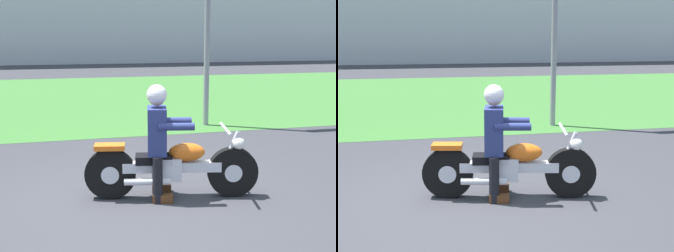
{
  "view_description": "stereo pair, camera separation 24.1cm",
  "coord_description": "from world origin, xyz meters",
  "views": [
    {
      "loc": [
        -0.81,
        -4.8,
        1.96
      ],
      "look_at": [
        0.44,
        0.27,
        0.85
      ],
      "focal_mm": 46.25,
      "sensor_mm": 36.0,
      "label": 1
    },
    {
      "loc": [
        -0.58,
        -4.85,
        1.96
      ],
      "look_at": [
        0.44,
        0.27,
        0.85
      ],
      "focal_mm": 46.25,
      "sensor_mm": 36.0,
      "label": 2
    }
  ],
  "objects": [
    {
      "name": "ground",
      "position": [
        0.0,
        0.0,
        0.0
      ],
      "size": [
        120.0,
        120.0,
        0.0
      ],
      "primitive_type": "plane",
      "color": "#38383D"
    },
    {
      "name": "grass_verge",
      "position": [
        0.0,
        9.33,
        0.0
      ],
      "size": [
        60.0,
        12.0,
        0.01
      ],
      "primitive_type": "cube",
      "color": "#3D7533",
      "rests_on": "ground"
    },
    {
      "name": "motorcycle_lead",
      "position": [
        0.44,
        0.07,
        0.38
      ],
      "size": [
        2.09,
        0.72,
        0.87
      ],
      "rotation": [
        0.0,
        0.0,
        -0.19
      ],
      "color": "black",
      "rests_on": "ground"
    },
    {
      "name": "rider_lead",
      "position": [
        0.28,
        0.1,
        0.81
      ],
      "size": [
        0.61,
        0.53,
        1.39
      ],
      "rotation": [
        0.0,
        0.0,
        -0.19
      ],
      "color": "black",
      "rests_on": "ground"
    }
  ]
}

